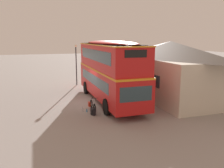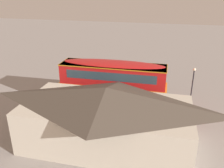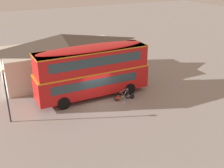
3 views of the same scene
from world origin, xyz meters
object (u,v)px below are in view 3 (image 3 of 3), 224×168
(backpack_on_ground, at_px, (132,96))
(touring_bicycle, at_px, (122,96))
(street_lamp, at_px, (6,90))
(water_bottle_clear_plastic, at_px, (124,102))
(double_decker_bus, at_px, (93,69))
(water_bottle_blue_sports, at_px, (126,100))

(backpack_on_ground, bearing_deg, touring_bicycle, 169.41)
(backpack_on_ground, distance_m, street_lamp, 10.82)
(backpack_on_ground, bearing_deg, water_bottle_clear_plastic, -154.34)
(double_decker_bus, relative_size, backpack_on_ground, 20.24)
(backpack_on_ground, distance_m, water_bottle_blue_sports, 0.83)
(street_lamp, bearing_deg, water_bottle_clear_plastic, -6.88)
(touring_bicycle, relative_size, water_bottle_clear_plastic, 6.82)
(water_bottle_clear_plastic, distance_m, street_lamp, 9.85)
(touring_bicycle, distance_m, water_bottle_blue_sports, 0.52)
(water_bottle_clear_plastic, bearing_deg, touring_bicycle, 77.19)
(double_decker_bus, distance_m, backpack_on_ground, 4.32)
(water_bottle_blue_sports, bearing_deg, water_bottle_clear_plastic, -139.32)
(backpack_on_ground, xyz_separation_m, street_lamp, (-10.52, 0.62, 2.43))
(double_decker_bus, xyz_separation_m, backpack_on_ground, (2.99, -2.02, -2.38))
(backpack_on_ground, relative_size, street_lamp, 0.12)
(touring_bicycle, relative_size, street_lamp, 0.41)
(touring_bicycle, height_order, water_bottle_clear_plastic, touring_bicycle)
(double_decker_bus, height_order, street_lamp, double_decker_bus)
(touring_bicycle, xyz_separation_m, backpack_on_ground, (0.93, -0.17, -0.11))
(double_decker_bus, bearing_deg, street_lamp, -169.48)
(double_decker_bus, relative_size, street_lamp, 2.41)
(double_decker_bus, distance_m, touring_bicycle, 3.58)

